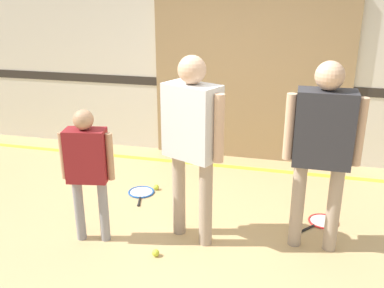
{
  "coord_description": "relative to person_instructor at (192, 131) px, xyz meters",
  "views": [
    {
      "loc": [
        0.78,
        -3.45,
        2.27
      ],
      "look_at": [
        -0.08,
        0.03,
        0.96
      ],
      "focal_mm": 40.0,
      "sensor_mm": 36.0,
      "label": 1
    }
  ],
  "objects": [
    {
      "name": "ground_plane",
      "position": [
        0.08,
        -0.03,
        -1.08
      ],
      "size": [
        16.0,
        16.0,
        0.0
      ],
      "primitive_type": "plane",
      "color": "tan"
    },
    {
      "name": "wall_back",
      "position": [
        0.08,
        2.29,
        0.51
      ],
      "size": [
        16.0,
        0.07,
        3.2
      ],
      "color": "silver",
      "rests_on": "ground_plane"
    },
    {
      "name": "wall_panel",
      "position": [
        0.25,
        2.23,
        0.05
      ],
      "size": [
        2.63,
        0.05,
        2.26
      ],
      "color": "#9E7F56",
      "rests_on": "ground_plane"
    },
    {
      "name": "floor_stripe",
      "position": [
        0.08,
        1.82,
        -1.08
      ],
      "size": [
        14.4,
        0.1,
        0.01
      ],
      "color": "yellow",
      "rests_on": "ground_plane"
    },
    {
      "name": "person_instructor",
      "position": [
        0.0,
        0.0,
        0.0
      ],
      "size": [
        0.61,
        0.45,
        1.75
      ],
      "rotation": [
        0.0,
        0.0,
        -0.42
      ],
      "color": "tan",
      "rests_on": "ground_plane"
    },
    {
      "name": "person_student_left",
      "position": [
        -0.91,
        -0.25,
        -0.29
      ],
      "size": [
        0.48,
        0.26,
        1.29
      ],
      "rotation": [
        0.0,
        0.0,
        0.18
      ],
      "color": "gray",
      "rests_on": "ground_plane"
    },
    {
      "name": "person_student_right",
      "position": [
        1.12,
        0.12,
        -0.01
      ],
      "size": [
        0.66,
        0.27,
        1.73
      ],
      "rotation": [
        0.0,
        0.0,
        -3.15
      ],
      "color": "tan",
      "rests_on": "ground_plane"
    },
    {
      "name": "racket_spare_on_floor",
      "position": [
        -0.81,
        0.77,
        -1.07
      ],
      "size": [
        0.38,
        0.53,
        0.03
      ],
      "rotation": [
        0.0,
        0.0,
        4.98
      ],
      "color": "blue",
      "rests_on": "ground_plane"
    },
    {
      "name": "racket_second_spare",
      "position": [
        1.24,
        0.59,
        -1.07
      ],
      "size": [
        0.46,
        0.5,
        0.03
      ],
      "rotation": [
        0.0,
        0.0,
        4.0
      ],
      "color": "red",
      "rests_on": "ground_plane"
    },
    {
      "name": "tennis_ball_near_instructor",
      "position": [
        -0.24,
        -0.38,
        -1.05
      ],
      "size": [
        0.07,
        0.07,
        0.07
      ],
      "primitive_type": "sphere",
      "color": "#CCE038",
      "rests_on": "ground_plane"
    },
    {
      "name": "tennis_ball_by_spare_racket",
      "position": [
        -0.67,
        0.91,
        -1.05
      ],
      "size": [
        0.07,
        0.07,
        0.07
      ],
      "primitive_type": "sphere",
      "color": "#CCE038",
      "rests_on": "ground_plane"
    }
  ]
}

